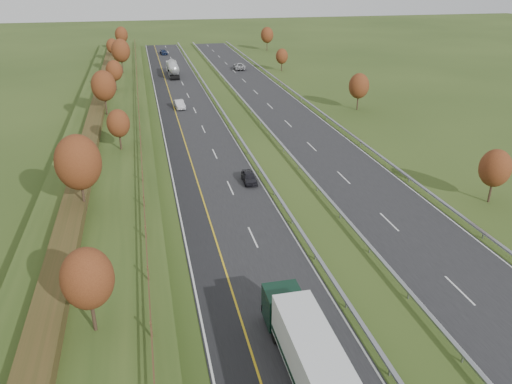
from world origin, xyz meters
TOP-DOWN VIEW (x-y plane):
  - ground at (8.00, 55.00)m, footprint 400.00×400.00m
  - near_carriageway at (0.00, 60.00)m, footprint 10.50×200.00m
  - far_carriageway at (16.50, 60.00)m, footprint 10.50×200.00m
  - hard_shoulder at (-3.75, 60.00)m, footprint 3.00×200.00m
  - lane_markings at (6.40, 59.88)m, footprint 26.75×200.00m
  - embankment_left at (-13.00, 60.00)m, footprint 12.00×200.00m
  - hedge_left at (-15.00, 60.00)m, footprint 2.20×180.00m
  - fence_left at (-8.50, 59.59)m, footprint 0.12×189.06m
  - median_barrier_near at (5.70, 60.00)m, footprint 0.32×200.00m
  - median_barrier_far at (10.80, 60.00)m, footprint 0.32×200.00m
  - outer_barrier_far at (22.30, 60.00)m, footprint 0.32×200.00m
  - trees_left at (-12.64, 56.63)m, footprint 6.64×164.30m
  - trees_far at (29.80, 89.21)m, footprint 8.45×118.60m
  - box_lorry at (0.49, 2.86)m, footprint 2.58×16.28m
  - road_tanker at (-0.07, 104.35)m, footprint 2.40×11.22m
  - car_dark_near at (3.74, 36.15)m, footprint 1.65×3.89m
  - car_silver_mid at (-1.31, 73.14)m, footprint 2.04×4.65m
  - car_small_far at (-0.32, 138.47)m, footprint 2.33×4.63m
  - car_oncoming at (17.05, 109.33)m, footprint 3.08×5.91m

SIDE VIEW (x-z plane):
  - ground at x=8.00m, z-range 0.00..0.00m
  - near_carriageway at x=0.00m, z-range 0.00..0.04m
  - far_carriageway at x=16.50m, z-range 0.00..0.04m
  - hard_shoulder at x=-3.75m, z-range 0.00..0.04m
  - lane_markings at x=6.40m, z-range 0.04..0.05m
  - median_barrier_near at x=5.70m, z-range 0.26..0.97m
  - median_barrier_far at x=10.80m, z-range 0.26..0.97m
  - outer_barrier_far at x=22.30m, z-range 0.26..0.97m
  - car_small_far at x=-0.32m, z-range 0.04..1.33m
  - car_dark_near at x=3.74m, z-range 0.04..1.35m
  - car_silver_mid at x=-1.31m, z-range 0.04..1.53m
  - car_oncoming at x=17.05m, z-range 0.04..1.63m
  - embankment_left at x=-13.00m, z-range 0.00..2.00m
  - road_tanker at x=-0.07m, z-range 0.13..3.59m
  - box_lorry at x=0.49m, z-range 0.30..4.36m
  - hedge_left at x=-15.00m, z-range 2.00..3.10m
  - fence_left at x=-8.50m, z-range 2.13..3.33m
  - trees_far at x=29.80m, z-range 0.69..7.81m
  - trees_left at x=-12.64m, z-range 2.53..10.20m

